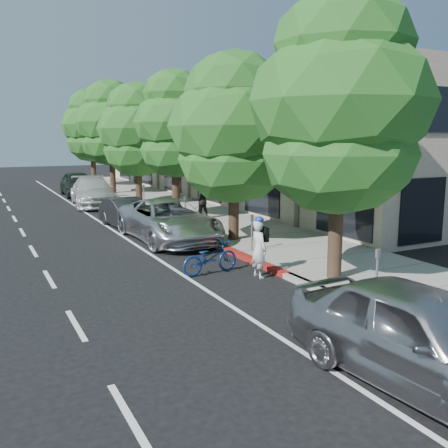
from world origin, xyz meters
TOP-DOWN VIEW (x-y plane):
  - ground at (0.00, 0.00)m, footprint 120.00×120.00m
  - sidewalk at (2.30, 8.00)m, footprint 4.60×56.00m
  - curb at (0.00, 8.00)m, footprint 0.30×56.00m
  - curb_red_segment at (0.00, 1.00)m, footprint 0.32×4.00m
  - storefront_building at (9.60, 18.00)m, footprint 10.00×36.00m
  - street_tree_0 at (0.90, -2.00)m, footprint 4.96×4.96m
  - street_tree_1 at (0.90, 4.00)m, footprint 4.97×4.97m
  - street_tree_2 at (0.90, 10.00)m, footprint 3.97×3.97m
  - street_tree_3 at (0.90, 16.00)m, footprint 4.68×4.68m
  - street_tree_4 at (0.90, 22.00)m, footprint 4.83×4.83m
  - street_tree_5 at (0.90, 28.00)m, footprint 4.70×4.70m
  - cyclist at (-0.70, -0.56)m, footprint 0.43×0.64m
  - bicycle at (-1.80, 0.43)m, footprint 1.96×0.92m
  - silver_suv at (-1.20, 5.50)m, footprint 2.80×5.91m
  - dark_sedan at (-1.87, 9.00)m, footprint 1.68×4.11m
  - white_pickup at (-1.60, 17.05)m, footprint 2.89×5.91m
  - dark_suv_far at (-1.43, 22.61)m, footprint 2.15×4.99m
  - near_car_a at (-1.67, -7.37)m, footprint 2.42×5.19m
  - pedestrian at (1.80, 9.12)m, footprint 0.91×0.73m

SIDE VIEW (x-z plane):
  - ground at x=0.00m, z-range 0.00..0.00m
  - sidewalk at x=2.30m, z-range 0.00..0.15m
  - curb at x=0.00m, z-range 0.00..0.15m
  - curb_red_segment at x=0.00m, z-range 0.00..0.15m
  - bicycle at x=-1.80m, z-range 0.00..0.99m
  - dark_sedan at x=-1.87m, z-range 0.00..1.33m
  - silver_suv at x=-1.20m, z-range 0.00..1.63m
  - white_pickup at x=-1.60m, z-range 0.00..1.66m
  - dark_suv_far at x=-1.43m, z-range 0.00..1.68m
  - cyclist at x=-0.70m, z-range 0.00..1.69m
  - near_car_a at x=-1.67m, z-range 0.00..1.72m
  - pedestrian at x=1.80m, z-range 0.15..1.91m
  - storefront_building at x=9.60m, z-range 0.00..7.00m
  - street_tree_1 at x=0.90m, z-range 0.72..7.93m
  - street_tree_3 at x=0.90m, z-range 0.79..8.01m
  - street_tree_2 at x=0.90m, z-range 0.95..8.21m
  - street_tree_5 at x=0.90m, z-range 0.94..8.76m
  - street_tree_0 at x=0.90m, z-range 0.90..8.80m
  - street_tree_4 at x=0.90m, z-range 0.94..8.87m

